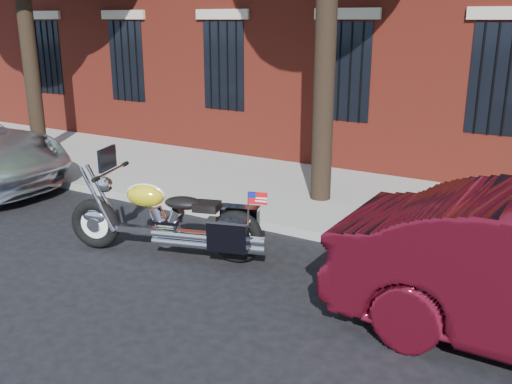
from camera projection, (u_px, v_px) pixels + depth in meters
The scene contains 4 objects.
ground at pixel (204, 255), 8.19m from camera, with size 120.00×120.00×0.00m, color black.
curb at pixel (253, 222), 9.31m from camera, with size 40.00×0.16×0.15m, color gray.
sidewalk at pixel (304, 193), 10.85m from camera, with size 40.00×3.60×0.15m, color gray.
motorcycle at pixel (173, 222), 8.00m from camera, with size 3.03×1.39×1.53m.
Camera 1 is at (4.51, -6.13, 3.25)m, focal length 40.00 mm.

